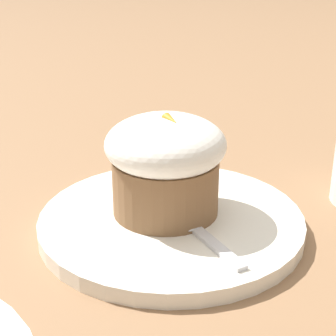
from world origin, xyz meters
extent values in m
plane|color=#846042|center=(0.00, 0.00, 0.00)|extent=(4.00, 4.00, 0.00)
cylinder|color=white|center=(0.00, 0.00, 0.01)|extent=(0.24, 0.24, 0.01)
cylinder|color=brown|center=(-0.01, 0.00, 0.04)|extent=(0.10, 0.10, 0.05)
ellipsoid|color=white|center=(-0.01, 0.00, 0.08)|extent=(0.11, 0.11, 0.05)
cone|color=orange|center=(0.00, 0.00, 0.11)|extent=(0.02, 0.01, 0.01)
sphere|color=green|center=(-0.01, 0.00, 0.11)|extent=(0.01, 0.01, 0.01)
cube|color=silver|center=(0.07, 0.00, 0.02)|extent=(0.08, 0.02, 0.00)
ellipsoid|color=silver|center=(0.02, 0.00, 0.02)|extent=(0.04, 0.03, 0.01)
camera|label=1|loc=(0.39, -0.25, 0.26)|focal=60.00mm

